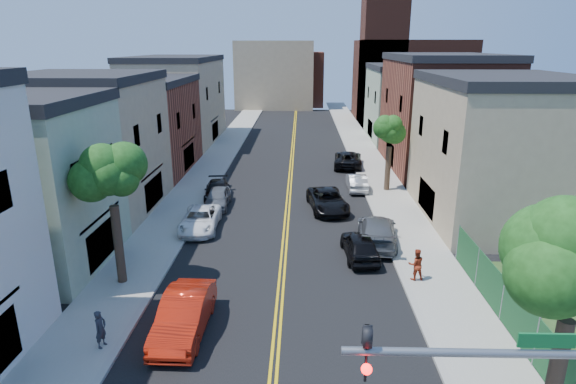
# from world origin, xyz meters

# --- Properties ---
(sidewalk_left) EXTENTS (3.20, 100.00, 0.15)m
(sidewalk_left) POSITION_xyz_m (-7.90, 40.00, 0.07)
(sidewalk_left) COLOR gray
(sidewalk_left) RESTS_ON ground
(sidewalk_right) EXTENTS (3.20, 100.00, 0.15)m
(sidewalk_right) POSITION_xyz_m (7.90, 40.00, 0.07)
(sidewalk_right) COLOR gray
(sidewalk_right) RESTS_ON ground
(curb_left) EXTENTS (0.30, 100.00, 0.15)m
(curb_left) POSITION_xyz_m (-6.15, 40.00, 0.07)
(curb_left) COLOR gray
(curb_left) RESTS_ON ground
(curb_right) EXTENTS (0.30, 100.00, 0.15)m
(curb_right) POSITION_xyz_m (6.15, 40.00, 0.07)
(curb_right) COLOR gray
(curb_right) RESTS_ON ground
(bldg_left_palegrn) EXTENTS (9.00, 8.00, 8.50)m
(bldg_left_palegrn) POSITION_xyz_m (-14.00, 16.00, 4.25)
(bldg_left_palegrn) COLOR gray
(bldg_left_palegrn) RESTS_ON ground
(bldg_left_tan_near) EXTENTS (9.00, 10.00, 9.00)m
(bldg_left_tan_near) POSITION_xyz_m (-14.00, 25.00, 4.50)
(bldg_left_tan_near) COLOR #998466
(bldg_left_tan_near) RESTS_ON ground
(bldg_left_brick) EXTENTS (9.00, 12.00, 8.00)m
(bldg_left_brick) POSITION_xyz_m (-14.00, 36.00, 4.00)
(bldg_left_brick) COLOR brown
(bldg_left_brick) RESTS_ON ground
(bldg_left_tan_far) EXTENTS (9.00, 16.00, 9.50)m
(bldg_left_tan_far) POSITION_xyz_m (-14.00, 50.00, 4.75)
(bldg_left_tan_far) COLOR #998466
(bldg_left_tan_far) RESTS_ON ground
(bldg_right_tan) EXTENTS (9.00, 12.00, 9.00)m
(bldg_right_tan) POSITION_xyz_m (14.00, 24.00, 4.50)
(bldg_right_tan) COLOR #998466
(bldg_right_tan) RESTS_ON ground
(bldg_right_brick) EXTENTS (9.00, 14.00, 10.00)m
(bldg_right_brick) POSITION_xyz_m (14.00, 38.00, 5.00)
(bldg_right_brick) COLOR brown
(bldg_right_brick) RESTS_ON ground
(bldg_right_palegrn) EXTENTS (9.00, 12.00, 8.50)m
(bldg_right_palegrn) POSITION_xyz_m (14.00, 52.00, 4.25)
(bldg_right_palegrn) COLOR gray
(bldg_right_palegrn) RESTS_ON ground
(church) EXTENTS (16.20, 14.20, 22.60)m
(church) POSITION_xyz_m (16.33, 67.07, 7.24)
(church) COLOR #4C2319
(church) RESTS_ON ground
(backdrop_left) EXTENTS (14.00, 8.00, 12.00)m
(backdrop_left) POSITION_xyz_m (-4.00, 82.00, 6.00)
(backdrop_left) COLOR #998466
(backdrop_left) RESTS_ON ground
(backdrop_center) EXTENTS (10.00, 8.00, 10.00)m
(backdrop_center) POSITION_xyz_m (0.00, 86.00, 5.00)
(backdrop_center) COLOR brown
(backdrop_center) RESTS_ON ground
(fence_right) EXTENTS (0.04, 15.00, 1.90)m
(fence_right) POSITION_xyz_m (9.50, 9.50, 1.10)
(fence_right) COLOR #143F1E
(fence_right) RESTS_ON sidewalk_right
(tree_left_mid) EXTENTS (5.20, 5.20, 9.29)m
(tree_left_mid) POSITION_xyz_m (-7.88, 14.01, 6.58)
(tree_left_mid) COLOR #312118
(tree_left_mid) RESTS_ON sidewalk_left
(tree_right_far) EXTENTS (4.40, 4.40, 8.03)m
(tree_right_far) POSITION_xyz_m (7.92, 30.01, 5.76)
(tree_right_far) COLOR #312118
(tree_right_far) RESTS_ON sidewalk_right
(red_sedan) EXTENTS (1.84, 5.08, 1.66)m
(red_sedan) POSITION_xyz_m (-3.80, 9.92, 0.83)
(red_sedan) COLOR red
(red_sedan) RESTS_ON ground
(white_pickup) EXTENTS (2.42, 4.97, 1.36)m
(white_pickup) POSITION_xyz_m (-5.50, 21.32, 0.68)
(white_pickup) COLOR white
(white_pickup) RESTS_ON ground
(grey_car_left) EXTENTS (1.78, 4.21, 1.42)m
(grey_car_left) POSITION_xyz_m (-5.12, 25.77, 0.71)
(grey_car_left) COLOR #575A5F
(grey_car_left) RESTS_ON ground
(black_car_left) EXTENTS (2.35, 4.69, 1.31)m
(black_car_left) POSITION_xyz_m (-5.50, 27.74, 0.65)
(black_car_left) COLOR black
(black_car_left) RESTS_ON ground
(grey_car_right) EXTENTS (2.85, 5.74, 1.60)m
(grey_car_right) POSITION_xyz_m (5.50, 19.41, 0.80)
(grey_car_right) COLOR #4E5155
(grey_car_right) RESTS_ON ground
(black_car_right) EXTENTS (2.02, 4.38, 1.45)m
(black_car_right) POSITION_xyz_m (4.25, 17.36, 0.73)
(black_car_right) COLOR black
(black_car_right) RESTS_ON ground
(silver_car_right) EXTENTS (1.45, 4.12, 1.35)m
(silver_car_right) POSITION_xyz_m (5.50, 30.30, 0.68)
(silver_car_right) COLOR #999BA0
(silver_car_right) RESTS_ON ground
(dark_car_right_far) EXTENTS (3.05, 5.75, 1.54)m
(dark_car_right_far) POSITION_xyz_m (5.50, 37.99, 0.77)
(dark_car_right_far) COLOR black
(dark_car_right_far) RESTS_ON ground
(black_suv_lane) EXTENTS (3.16, 5.59, 1.47)m
(black_suv_lane) POSITION_xyz_m (2.87, 25.30, 0.74)
(black_suv_lane) COLOR black
(black_suv_lane) RESTS_ON ground
(pedestrian_left) EXTENTS (0.49, 0.63, 1.53)m
(pedestrian_left) POSITION_xyz_m (-6.75, 8.69, 0.92)
(pedestrian_left) COLOR #26272E
(pedestrian_left) RESTS_ON sidewalk_left
(pedestrian_right) EXTENTS (0.84, 0.68, 1.63)m
(pedestrian_right) POSITION_xyz_m (6.70, 14.59, 0.97)
(pedestrian_right) COLOR maroon
(pedestrian_right) RESTS_ON sidewalk_right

